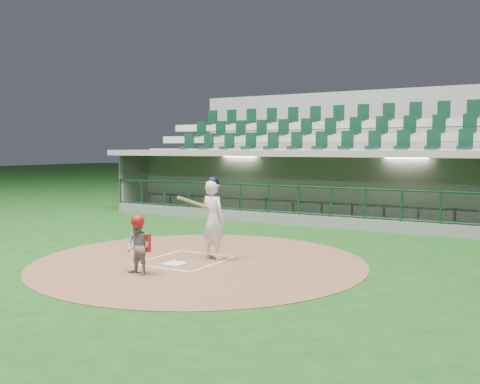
# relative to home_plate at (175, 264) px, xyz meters

# --- Properties ---
(ground) EXTENTS (120.00, 120.00, 0.00)m
(ground) POSITION_rel_home_plate_xyz_m (0.00, 0.70, -0.02)
(ground) COLOR #134012
(ground) RESTS_ON ground
(dirt_circle) EXTENTS (7.20, 7.20, 0.01)m
(dirt_circle) POSITION_rel_home_plate_xyz_m (0.30, 0.50, -0.02)
(dirt_circle) COLOR brown
(dirt_circle) RESTS_ON ground
(home_plate) EXTENTS (0.43, 0.43, 0.02)m
(home_plate) POSITION_rel_home_plate_xyz_m (0.00, 0.00, 0.00)
(home_plate) COLOR white
(home_plate) RESTS_ON dirt_circle
(batter_box_chalk) EXTENTS (1.55, 1.80, 0.01)m
(batter_box_chalk) POSITION_rel_home_plate_xyz_m (0.00, 0.40, -0.00)
(batter_box_chalk) COLOR white
(batter_box_chalk) RESTS_ON ground
(dugout_structure) EXTENTS (16.40, 3.70, 3.00)m
(dugout_structure) POSITION_rel_home_plate_xyz_m (-0.04, 8.53, 0.94)
(dugout_structure) COLOR slate
(dugout_structure) RESTS_ON ground
(seating_deck) EXTENTS (17.00, 6.72, 5.15)m
(seating_deck) POSITION_rel_home_plate_xyz_m (0.00, 11.61, 1.40)
(seating_deck) COLOR gray
(seating_deck) RESTS_ON ground
(batter) EXTENTS (0.90, 0.92, 1.83)m
(batter) POSITION_rel_home_plate_xyz_m (0.43, 0.85, 0.91)
(batter) COLOR white
(batter) RESTS_ON dirt_circle
(catcher) EXTENTS (0.57, 0.46, 1.18)m
(catcher) POSITION_rel_home_plate_xyz_m (-0.04, -1.11, 0.57)
(catcher) COLOR gray
(catcher) RESTS_ON dirt_circle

